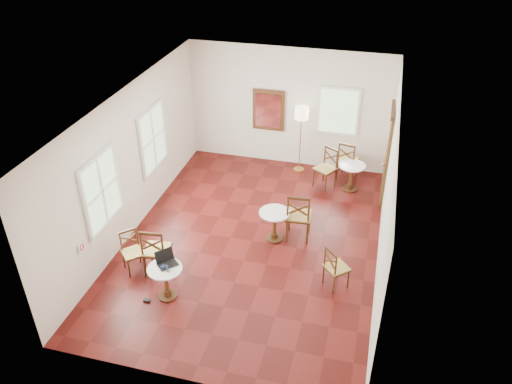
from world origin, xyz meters
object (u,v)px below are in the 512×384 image
at_px(chair_mid_a, 299,216).
at_px(chair_back_b, 326,168).
at_px(mouse, 163,267).
at_px(power_adapter, 147,301).
at_px(cafe_table_back, 351,174).
at_px(water_glass, 168,269).
at_px(cafe_table_mid, 274,222).
at_px(cafe_table_near, 166,279).
at_px(chair_mid_b, 336,268).
at_px(chair_near_a, 156,250).
at_px(chair_back_a, 348,160).
at_px(navy_mug, 164,267).
at_px(laptop, 166,260).
at_px(chair_near_b, 133,252).
at_px(floor_lamp, 301,117).

xyz_separation_m(chair_mid_a, chair_back_b, (0.25, 2.21, -0.07)).
bearing_deg(mouse, power_adapter, -155.47).
xyz_separation_m(cafe_table_back, water_glass, (-2.67, -4.51, 0.29)).
bearing_deg(cafe_table_mid, power_adapter, -126.92).
xyz_separation_m(cafe_table_near, chair_mid_b, (2.82, 1.02, 0.02)).
distance_m(chair_near_a, chair_back_a, 5.33).
distance_m(cafe_table_back, chair_mid_b, 3.44).
bearing_deg(chair_back_a, navy_mug, 76.42).
bearing_deg(laptop, power_adapter, -175.24).
xyz_separation_m(cafe_table_back, laptop, (-2.78, -4.32, 0.30)).
xyz_separation_m(chair_mid_a, chair_mid_b, (0.91, -1.25, -0.12)).
height_order(laptop, mouse, laptop).
bearing_deg(cafe_table_near, chair_back_b, 64.21).
relative_size(chair_near_b, mouse, 8.31).
bearing_deg(chair_near_a, chair_near_b, -2.38).
distance_m(cafe_table_back, chair_back_b, 0.61).
distance_m(chair_mid_a, chair_back_b, 2.22).
bearing_deg(chair_near_a, chair_back_b, -130.15).
bearing_deg(chair_mid_b, floor_lamp, -24.26).
bearing_deg(cafe_table_mid, navy_mug, -124.01).
bearing_deg(laptop, mouse, -139.80).
bearing_deg(chair_back_b, chair_near_a, -91.80).
bearing_deg(floor_lamp, chair_back_a, -5.91).
bearing_deg(cafe_table_mid, cafe_table_back, 60.81).
distance_m(cafe_table_back, chair_back_a, 0.52).
bearing_deg(chair_near_b, cafe_table_near, -74.74).
height_order(chair_back_b, water_glass, chair_back_b).
bearing_deg(mouse, chair_mid_b, 5.38).
bearing_deg(cafe_table_back, mouse, -122.03).
distance_m(chair_mid_a, laptop, 2.88).
height_order(cafe_table_back, chair_near_b, chair_near_b).
bearing_deg(chair_back_b, cafe_table_near, -84.15).
bearing_deg(mouse, chair_near_b, 134.00).
bearing_deg(cafe_table_back, chair_mid_a, -111.26).
height_order(navy_mug, water_glass, water_glass).
bearing_deg(navy_mug, cafe_table_mid, 55.99).
relative_size(cafe_table_mid, power_adapter, 5.98).
distance_m(chair_near_a, laptop, 0.62).
distance_m(chair_near_b, chair_mid_a, 3.30).
bearing_deg(chair_mid_a, chair_near_b, 27.58).
bearing_deg(power_adapter, cafe_table_back, 56.78).
bearing_deg(power_adapter, chair_mid_a, 48.39).
bearing_deg(cafe_table_mid, mouse, -125.00).
distance_m(cafe_table_mid, mouse, 2.59).
distance_m(cafe_table_near, floor_lamp, 5.37).
distance_m(chair_mid_b, mouse, 3.03).
bearing_deg(chair_mid_b, laptop, 63.95).
bearing_deg(chair_near_b, floor_lamp, 19.01).
bearing_deg(navy_mug, floor_lamp, 74.53).
distance_m(floor_lamp, power_adapter, 5.75).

